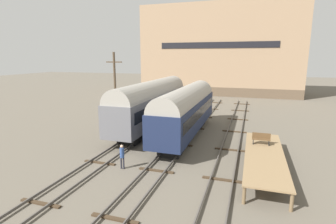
% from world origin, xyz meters
% --- Properties ---
extents(ground_plane, '(200.00, 200.00, 0.00)m').
position_xyz_m(ground_plane, '(0.00, 0.00, 0.00)').
color(ground_plane, '#60594C').
extents(track_left, '(2.60, 60.00, 0.26)m').
position_xyz_m(track_left, '(-4.64, 0.00, 0.14)').
color(track_left, '#4C4742').
rests_on(track_left, ground).
extents(track_middle, '(2.60, 60.00, 0.26)m').
position_xyz_m(track_middle, '(0.00, 0.00, 0.14)').
color(track_middle, '#4C4742').
rests_on(track_middle, ground).
extents(track_right, '(2.60, 60.00, 0.26)m').
position_xyz_m(track_right, '(4.64, 0.00, 0.14)').
color(track_right, '#4C4742').
rests_on(track_right, ground).
extents(train_car_grey, '(3.06, 17.32, 5.40)m').
position_xyz_m(train_car_grey, '(-4.64, 8.13, 3.07)').
color(train_car_grey, black).
rests_on(train_car_grey, ground).
extents(train_car_navy, '(3.00, 15.25, 5.16)m').
position_xyz_m(train_car_navy, '(0.00, 5.69, 2.92)').
color(train_car_navy, black).
rests_on(train_car_navy, ground).
extents(station_platform, '(2.71, 10.83, 1.14)m').
position_xyz_m(station_platform, '(7.31, -0.23, 1.04)').
color(station_platform, '#8C704C').
rests_on(station_platform, ground).
extents(bench, '(1.40, 0.40, 0.91)m').
position_xyz_m(bench, '(7.11, 2.02, 1.62)').
color(bench, brown).
rests_on(bench, station_platform).
extents(person_worker, '(0.32, 0.32, 1.84)m').
position_xyz_m(person_worker, '(-2.50, -3.36, 1.12)').
color(person_worker, '#282833').
rests_on(person_worker, ground).
extents(utility_pole, '(1.80, 0.24, 8.52)m').
position_xyz_m(utility_pole, '(-7.68, 5.25, 4.42)').
color(utility_pole, '#473828').
rests_on(utility_pole, ground).
extents(warehouse_building, '(33.43, 13.52, 18.84)m').
position_xyz_m(warehouse_building, '(-1.07, 41.79, 9.42)').
color(warehouse_building, brown).
rests_on(warehouse_building, ground).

